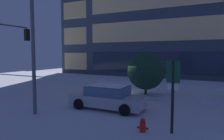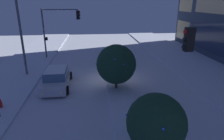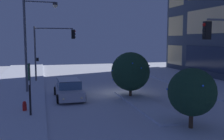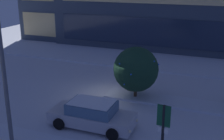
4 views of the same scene
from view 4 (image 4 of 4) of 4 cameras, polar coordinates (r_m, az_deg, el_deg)
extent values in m
plane|color=silver|center=(20.64, 0.08, -4.98)|extent=(52.00, 52.00, 0.00)
cube|color=silver|center=(28.58, 6.60, 1.62)|extent=(52.00, 5.20, 0.14)
cube|color=silver|center=(19.95, 11.41, -5.99)|extent=(9.00, 1.80, 0.14)
cube|color=#232D42|center=(31.69, 8.69, 7.15)|extent=(22.44, 0.10, 2.96)
cube|color=#E5C67F|center=(36.29, -9.17, 8.37)|extent=(11.82, 0.10, 2.87)
cube|color=#B7B7C1|center=(16.51, -3.84, -9.17)|extent=(4.71, 1.90, 0.66)
cube|color=slate|center=(16.24, -3.89, -7.25)|extent=(2.55, 1.69, 0.60)
cube|color=white|center=(16.10, -3.91, -6.17)|extent=(2.36, 1.58, 0.04)
sphere|color=#F9E5B2|center=(16.31, 4.78, -9.67)|extent=(0.16, 0.16, 0.16)
sphere|color=#F9E5B2|center=(15.25, 3.42, -11.74)|extent=(0.16, 0.16, 0.16)
cylinder|color=black|center=(16.85, 2.35, -9.31)|extent=(0.66, 0.23, 0.66)
cylinder|color=black|center=(15.32, 0.09, -12.27)|extent=(0.66, 0.23, 0.66)
cylinder|color=black|center=(17.96, -7.12, -7.63)|extent=(0.66, 0.23, 0.66)
cylinder|color=black|center=(16.54, -10.14, -10.15)|extent=(0.66, 0.23, 0.66)
cylinder|color=#565960|center=(14.25, -20.18, -0.14)|extent=(0.20, 0.20, 7.77)
cube|color=#144C2D|center=(11.99, 9.96, -8.70)|extent=(0.55, 0.12, 0.90)
cube|color=white|center=(12.29, 9.80, -11.34)|extent=(0.44, 0.10, 0.24)
cylinder|color=#473323|center=(20.19, 4.51, -4.38)|extent=(0.22, 0.22, 0.79)
sphere|color=#193823|center=(19.62, 4.63, 0.14)|extent=(3.00, 3.00, 3.00)
sphere|color=blue|center=(18.18, 3.67, -0.87)|extent=(0.10, 0.10, 0.10)
sphere|color=blue|center=(18.74, 2.38, -2.79)|extent=(0.10, 0.10, 0.10)
sphere|color=blue|center=(20.61, 7.08, 2.31)|extent=(0.10, 0.10, 0.10)
sphere|color=blue|center=(19.46, 8.95, 1.07)|extent=(0.10, 0.10, 0.10)
sphere|color=blue|center=(18.82, 8.15, 1.66)|extent=(0.10, 0.10, 0.10)
sphere|color=blue|center=(18.59, 1.46, 1.21)|extent=(0.10, 0.10, 0.10)
camera|label=1|loc=(5.02, 4.64, -47.83)|focal=32.83mm
camera|label=2|loc=(18.40, 50.24, 6.92)|focal=31.72mm
camera|label=3|loc=(18.02, 69.45, -5.08)|focal=41.91mm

